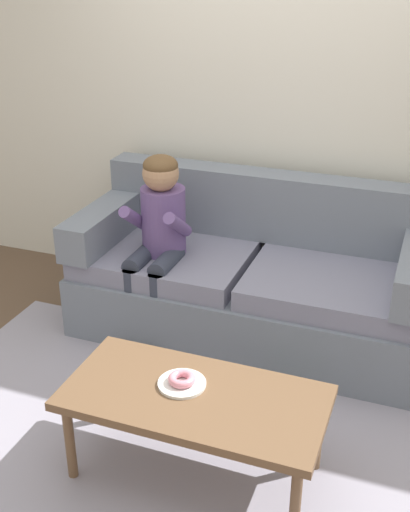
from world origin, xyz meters
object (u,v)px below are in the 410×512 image
coffee_table (195,402)px  donut (182,379)px  couch (252,280)px  person_child (158,230)px  toy_controller (281,409)px

coffee_table → donut: 0.11m
couch → coffee_table: size_ratio=1.84×
person_child → coffee_table: bearing=-59.0°
couch → person_child: (-0.51, -0.20, 0.33)m
couch → donut: 1.24m
couch → toy_controller: (0.38, -0.73, -0.31)m
couch → coffee_table: bearing=-84.4°
person_child → toy_controller: 1.22m
coffee_table → person_child: bearing=121.0°
coffee_table → toy_controller: 0.70m
donut → toy_controller: 0.75m
coffee_table → toy_controller: size_ratio=4.95×
coffee_table → person_child: person_child is taller
couch → coffee_table: 1.27m
coffee_table → toy_controller: bearing=64.5°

